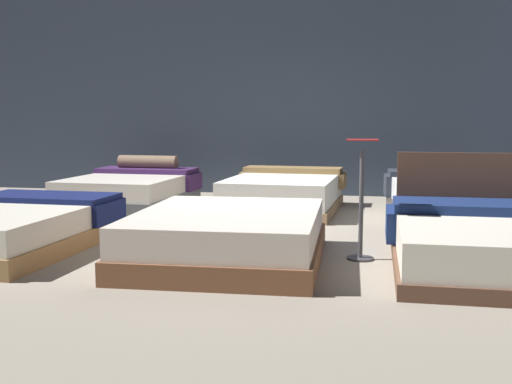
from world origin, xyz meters
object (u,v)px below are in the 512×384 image
(price_sign, at_px, (361,213))
(bed_5, at_px, (450,197))
(bed_2, at_px, (494,243))
(bed_0, at_px, (12,228))
(bed_4, at_px, (284,193))
(bed_3, at_px, (130,189))
(bed_1, at_px, (228,237))

(price_sign, bearing_deg, bed_5, 68.65)
(bed_2, bearing_deg, bed_5, 90.52)
(bed_0, distance_m, bed_2, 4.45)
(bed_2, height_order, bed_4, bed_2)
(bed_4, bearing_deg, bed_0, -124.24)
(bed_3, bearing_deg, bed_2, -31.66)
(bed_1, height_order, bed_5, bed_5)
(bed_3, relative_size, price_sign, 1.89)
(bed_3, relative_size, bed_5, 0.99)
(bed_0, distance_m, price_sign, 3.35)
(bed_4, bearing_deg, bed_3, -179.45)
(bed_3, bearing_deg, price_sign, -38.02)
(bed_4, bearing_deg, bed_2, -50.19)
(bed_3, bearing_deg, bed_4, 0.08)
(price_sign, bearing_deg, bed_4, 112.02)
(bed_3, distance_m, bed_4, 2.27)
(bed_5, height_order, price_sign, price_sign)
(bed_0, relative_size, bed_3, 1.05)
(bed_1, xyz_separation_m, bed_3, (-2.24, 3.13, 0.01))
(bed_0, relative_size, bed_2, 1.05)
(bed_3, xyz_separation_m, price_sign, (3.39, -2.84, 0.19))
(bed_3, distance_m, bed_5, 4.48)
(bed_2, distance_m, bed_4, 3.67)
(bed_5, bearing_deg, bed_2, -92.55)
(bed_5, bearing_deg, bed_0, -148.93)
(bed_0, relative_size, bed_5, 1.04)
(bed_2, xyz_separation_m, price_sign, (-1.11, 0.15, 0.19))
(bed_5, bearing_deg, price_sign, -114.38)
(bed_4, bearing_deg, bed_1, -88.27)
(bed_1, distance_m, bed_4, 3.05)
(bed_0, xyz_separation_m, bed_2, (4.45, 0.07, 0.02))
(bed_0, xyz_separation_m, price_sign, (3.34, 0.22, 0.21))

